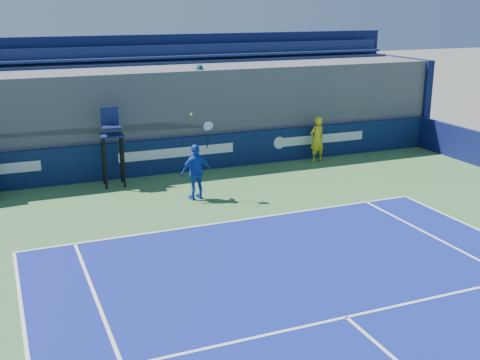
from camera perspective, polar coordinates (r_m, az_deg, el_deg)
name	(u,v)px	position (r m, az deg, el deg)	size (l,w,h in m)	color
ball_person	(317,139)	(21.88, 7.31, 3.86)	(0.60, 0.39, 1.64)	yellow
back_hoarding	(177,155)	(20.45, -6.00, 2.36)	(20.40, 0.21, 1.20)	#0C1C45
umpire_chair	(112,138)	(19.03, -12.07, 3.89)	(0.74, 0.74, 2.48)	black
tennis_player	(196,172)	(17.48, -4.16, 0.78)	(1.01, 0.53, 2.57)	#1640B6
stadium_seating	(160,110)	(22.14, -7.62, 6.63)	(21.00, 4.05, 4.40)	#4C4C51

